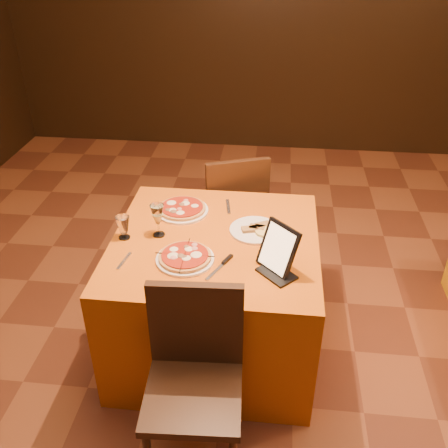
# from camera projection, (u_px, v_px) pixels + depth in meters

# --- Properties ---
(floor) EXTENTS (6.00, 7.00, 0.01)m
(floor) POSITION_uv_depth(u_px,v_px,m) (292.00, 407.00, 2.66)
(floor) COLOR #5E2D19
(floor) RESTS_ON ground
(wall_back) EXTENTS (6.00, 0.01, 2.80)m
(wall_back) POSITION_uv_depth(u_px,v_px,m) (301.00, 14.00, 4.87)
(wall_back) COLOR black
(wall_back) RESTS_ON floor
(main_table) EXTENTS (1.10, 1.10, 0.75)m
(main_table) POSITION_uv_depth(u_px,v_px,m) (216.00, 293.00, 2.87)
(main_table) COLOR #C75B0C
(main_table) RESTS_ON floor
(chair_main_near) EXTENTS (0.38, 0.38, 0.91)m
(chair_main_near) POSITION_uv_depth(u_px,v_px,m) (193.00, 394.00, 2.16)
(chair_main_near) COLOR black
(chair_main_near) RESTS_ON floor
(chair_main_far) EXTENTS (0.60, 0.60, 0.91)m
(chair_main_far) POSITION_uv_depth(u_px,v_px,m) (230.00, 209.00, 3.53)
(chair_main_far) COLOR black
(chair_main_far) RESTS_ON floor
(pizza_near) EXTENTS (0.29, 0.29, 0.03)m
(pizza_near) POSITION_uv_depth(u_px,v_px,m) (185.00, 258.00, 2.50)
(pizza_near) COLOR white
(pizza_near) RESTS_ON main_table
(pizza_far) EXTENTS (0.31, 0.31, 0.03)m
(pizza_far) POSITION_uv_depth(u_px,v_px,m) (182.00, 209.00, 2.91)
(pizza_far) COLOR white
(pizza_far) RESTS_ON main_table
(cutlet_dish) EXTENTS (0.28, 0.28, 0.03)m
(cutlet_dish) POSITION_uv_depth(u_px,v_px,m) (255.00, 229.00, 2.73)
(cutlet_dish) COLOR white
(cutlet_dish) RESTS_ON main_table
(wine_glass) EXTENTS (0.08, 0.08, 0.19)m
(wine_glass) POSITION_uv_depth(u_px,v_px,m) (158.00, 220.00, 2.65)
(wine_glass) COLOR #E2DA80
(wine_glass) RESTS_ON main_table
(water_glass) EXTENTS (0.07, 0.07, 0.13)m
(water_glass) POSITION_uv_depth(u_px,v_px,m) (123.00, 228.00, 2.64)
(water_glass) COLOR white
(water_glass) RESTS_ON main_table
(tablet) EXTENTS (0.21, 0.21, 0.24)m
(tablet) POSITION_uv_depth(u_px,v_px,m) (278.00, 248.00, 2.38)
(tablet) COLOR black
(tablet) RESTS_ON main_table
(knife) EXTENTS (0.11, 0.20, 0.01)m
(knife) POSITION_uv_depth(u_px,v_px,m) (218.00, 269.00, 2.44)
(knife) COLOR silver
(knife) RESTS_ON main_table
(fork_near) EXTENTS (0.04, 0.15, 0.01)m
(fork_near) POSITION_uv_depth(u_px,v_px,m) (124.00, 261.00, 2.49)
(fork_near) COLOR silver
(fork_near) RESTS_ON main_table
(fork_far) EXTENTS (0.05, 0.17, 0.01)m
(fork_far) POSITION_uv_depth(u_px,v_px,m) (228.00, 207.00, 2.96)
(fork_far) COLOR silver
(fork_far) RESTS_ON main_table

